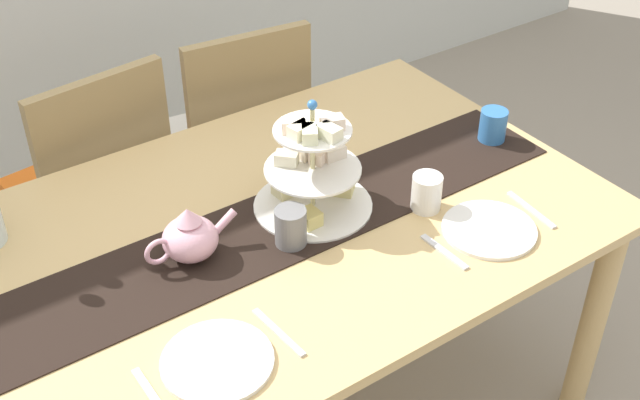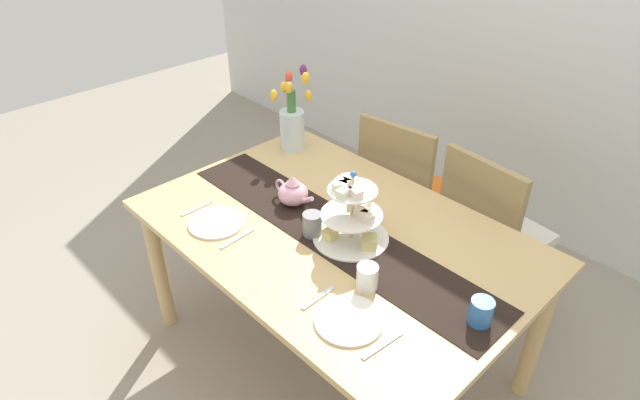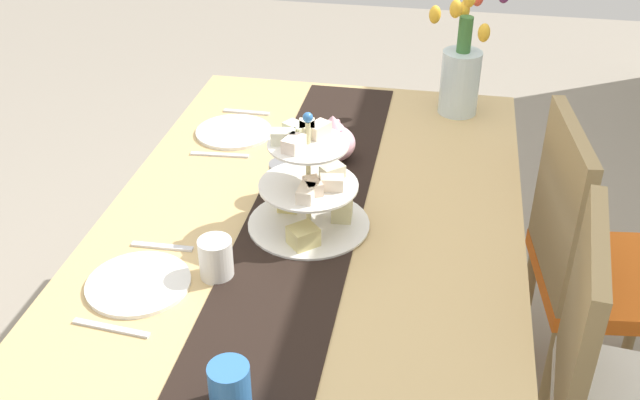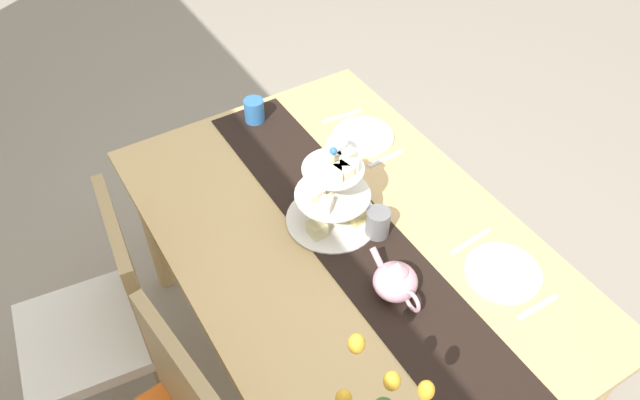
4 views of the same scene
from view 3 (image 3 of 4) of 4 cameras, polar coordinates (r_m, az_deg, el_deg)
name	(u,v)px [view 3 (image 3 of 4)]	position (r m, az deg, el deg)	size (l,w,h in m)	color
dining_table	(315,238)	(1.96, -0.35, -2.91)	(1.58, 1.05, 0.73)	tan
chair_left	(592,259)	(2.25, 20.04, -4.29)	(0.47, 0.47, 0.91)	#9C8254
chair_right	(619,394)	(1.86, 21.89, -13.61)	(0.46, 0.46, 0.91)	#9C8254
table_runner	(308,206)	(1.91, -0.90, -0.49)	(1.53, 0.28, 0.00)	black
tiered_cake_stand	(309,189)	(1.78, -0.81, 0.83)	(0.30, 0.30, 0.30)	beige
teapot	(332,141)	(2.10, 0.96, 4.49)	(0.24, 0.13, 0.14)	#E5A8BC
tulip_vase	(461,70)	(2.39, 10.75, 9.71)	(0.19, 0.23, 0.43)	silver
dinner_plate_left	(234,132)	(2.29, -6.60, 5.21)	(0.23, 0.23, 0.01)	white
fork_left	(247,112)	(2.41, -5.63, 6.70)	(0.02, 0.15, 0.01)	silver
knife_left	(220,155)	(2.17, -7.67, 3.45)	(0.01, 0.17, 0.01)	silver
dinner_plate_right	(138,284)	(1.70, -13.70, -6.22)	(0.23, 0.23, 0.01)	white
fork_right	(162,246)	(1.80, -11.96, -3.49)	(0.02, 0.15, 0.01)	silver
knife_right	(111,328)	(1.60, -15.67, -9.40)	(0.01, 0.17, 0.01)	silver
mug_grey	(284,179)	(1.93, -2.78, 1.58)	(0.08, 0.08, 0.10)	slate
mug_white_text	(216,258)	(1.67, -7.96, -4.43)	(0.08, 0.08, 0.10)	white
mug_orange	(230,387)	(1.37, -6.91, -14.01)	(0.08, 0.08, 0.10)	#3370B7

